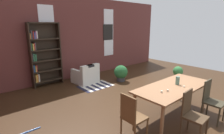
{
  "coord_description": "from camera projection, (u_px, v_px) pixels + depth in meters",
  "views": [
    {
      "loc": [
        -3.78,
        -2.25,
        2.2
      ],
      "look_at": [
        -0.3,
        1.8,
        0.86
      ],
      "focal_mm": 27.48,
      "sensor_mm": 36.0,
      "label": 1
    }
  ],
  "objects": [
    {
      "name": "window_pane_0",
      "position": [
        48.0,
        36.0,
        6.23
      ],
      "size": [
        0.55,
        0.02,
        2.12
      ],
      "primitive_type": "cube",
      "color": "white"
    },
    {
      "name": "potted_plant_by_shelf",
      "position": [
        178.0,
        72.0,
        7.02
      ],
      "size": [
        0.4,
        0.4,
        0.53
      ],
      "color": "silver",
      "rests_on": "ground"
    },
    {
      "name": "dining_chair_head_left",
      "position": [
        132.0,
        116.0,
        3.24
      ],
      "size": [
        0.4,
        0.4,
        0.95
      ],
      "color": "brown",
      "rests_on": "ground"
    },
    {
      "name": "dining_table",
      "position": [
        173.0,
        89.0,
        4.12
      ],
      "size": [
        2.16,
        0.92,
        0.76
      ],
      "color": "#8D6040",
      "rests_on": "ground"
    },
    {
      "name": "framed_picture",
      "position": [
        108.0,
        32.0,
        8.0
      ],
      "size": [
        0.56,
        0.03,
        0.72
      ],
      "primitive_type": "cube",
      "color": "black"
    },
    {
      "name": "armchair_white",
      "position": [
        86.0,
        76.0,
        6.57
      ],
      "size": [
        0.87,
        0.87,
        0.75
      ],
      "color": "silver",
      "rests_on": "ground"
    },
    {
      "name": "dining_chair_near_right",
      "position": [
        211.0,
        99.0,
        3.96
      ],
      "size": [
        0.41,
        0.41,
        0.95
      ],
      "color": "#383223",
      "rests_on": "ground"
    },
    {
      "name": "tealight_candle_1",
      "position": [
        168.0,
        90.0,
        3.76
      ],
      "size": [
        0.04,
        0.04,
        0.04
      ],
      "primitive_type": "cylinder",
      "color": "silver",
      "rests_on": "dining_table"
    },
    {
      "name": "vase_on_table",
      "position": [
        178.0,
        81.0,
        4.18
      ],
      "size": [
        0.09,
        0.09,
        0.2
      ],
      "primitive_type": "cylinder",
      "color": "#4C7266",
      "rests_on": "dining_table"
    },
    {
      "name": "bookshelf_tall",
      "position": [
        43.0,
        55.0,
        6.09
      ],
      "size": [
        1.07,
        0.29,
        2.27
      ],
      "color": "#2D2319",
      "rests_on": "ground"
    },
    {
      "name": "tealight_candle_2",
      "position": [
        184.0,
        87.0,
        4.01
      ],
      "size": [
        0.04,
        0.04,
        0.03
      ],
      "primitive_type": "cylinder",
      "color": "silver",
      "rests_on": "dining_table"
    },
    {
      "name": "tealight_candle_0",
      "position": [
        162.0,
        92.0,
        3.69
      ],
      "size": [
        0.04,
        0.04,
        0.04
      ],
      "primitive_type": "cylinder",
      "color": "silver",
      "rests_on": "dining_table"
    },
    {
      "name": "striped_rug",
      "position": [
        96.0,
        86.0,
        6.28
      ],
      "size": [
        1.19,
        0.81,
        0.01
      ],
      "color": "#1E1E33",
      "rests_on": "ground"
    },
    {
      "name": "window_pane_1",
      "position": [
        109.0,
        33.0,
        8.04
      ],
      "size": [
        0.55,
        0.02,
        2.12
      ],
      "primitive_type": "cube",
      "color": "white"
    },
    {
      "name": "dining_chair_near_left",
      "position": [
        191.0,
        113.0,
        3.35
      ],
      "size": [
        0.42,
        0.42,
        0.95
      ],
      "color": "#44301F",
      "rests_on": "ground"
    },
    {
      "name": "back_wall_brick",
      "position": [
        81.0,
        38.0,
        7.23
      ],
      "size": [
        9.2,
        0.12,
        3.27
      ],
      "primitive_type": "cube",
      "color": "brown",
      "rests_on": "ground"
    },
    {
      "name": "potted_plant_corner",
      "position": [
        121.0,
        73.0,
        6.73
      ],
      "size": [
        0.53,
        0.53,
        0.64
      ],
      "color": "#333338",
      "rests_on": "ground"
    },
    {
      "name": "ground_plane",
      "position": [
        164.0,
        109.0,
        4.58
      ],
      "size": [
        10.67,
        10.67,
        0.0
      ],
      "primitive_type": "plane",
      "color": "#392414"
    }
  ]
}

